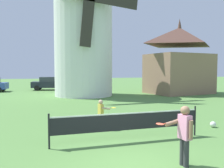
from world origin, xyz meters
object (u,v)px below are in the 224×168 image
object	(u,v)px
player_near	(184,132)
player_far	(101,112)
tennis_net	(129,122)
chapel	(179,61)
windmill	(83,29)
stray_ball	(213,124)
parked_car_black	(51,83)

from	to	relation	value
player_near	player_far	xyz separation A→B (m)	(-1.11, 4.17, -0.18)
tennis_net	chapel	size ratio (longest dim) A/B	0.70
windmill	player_near	world-z (taller)	windmill
windmill	chapel	xyz separation A→B (m)	(9.68, -0.76, -2.92)
windmill	stray_ball	xyz separation A→B (m)	(3.18, -13.65, -6.07)
parked_car_black	player_far	bearing A→B (deg)	-86.12
stray_ball	chapel	world-z (taller)	chapel
player_far	parked_car_black	xyz separation A→B (m)	(-1.33, 19.60, 0.12)
tennis_net	player_far	distance (m)	1.94
tennis_net	player_far	size ratio (longest dim) A/B	4.35
player_near	parked_car_black	world-z (taller)	parked_car_black
tennis_net	parked_car_black	size ratio (longest dim) A/B	1.14
parked_car_black	chapel	size ratio (longest dim) A/B	0.61
tennis_net	player_far	xyz separation A→B (m)	(-0.49, 1.88, 0.00)
player_far	stray_ball	distance (m)	4.77
tennis_net	player_near	distance (m)	2.38
player_near	chapel	xyz separation A→B (m)	(10.00, 16.01, 2.41)
parked_car_black	windmill	bearing A→B (deg)	-68.48
tennis_net	player_near	world-z (taller)	player_near
windmill	player_near	distance (m)	17.59
player_near	parked_car_black	size ratio (longest dim) A/B	0.33
windmill	player_near	size ratio (longest dim) A/B	8.10
player_far	chapel	bearing A→B (deg)	46.81
windmill	tennis_net	distance (m)	15.52
stray_ball	chapel	xyz separation A→B (m)	(6.50, 12.89, 3.15)
player_far	stray_ball	size ratio (longest dim) A/B	4.88
windmill	tennis_net	world-z (taller)	windmill
windmill	parked_car_black	xyz separation A→B (m)	(-2.76, 7.00, -5.38)
player_near	parked_car_black	distance (m)	23.89
windmill	tennis_net	size ratio (longest dim) A/B	2.36
chapel	player_far	bearing A→B (deg)	-133.19
windmill	parked_car_black	distance (m)	9.25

